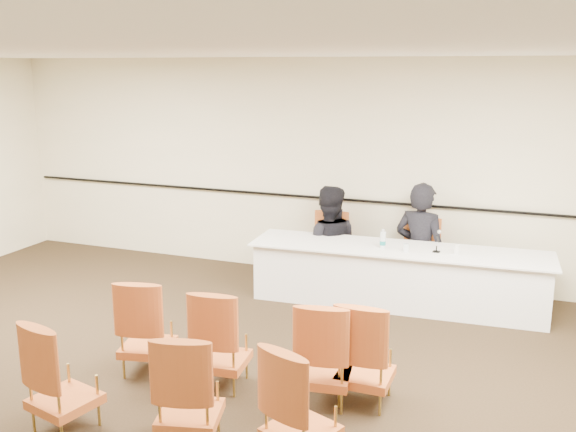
# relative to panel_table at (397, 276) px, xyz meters

# --- Properties ---
(floor) EXTENTS (10.00, 10.00, 0.00)m
(floor) POSITION_rel_panel_table_xyz_m (-1.16, -3.14, -0.36)
(floor) COLOR black
(floor) RESTS_ON ground
(ceiling) EXTENTS (10.00, 10.00, 0.00)m
(ceiling) POSITION_rel_panel_table_xyz_m (-1.16, -3.14, 2.64)
(ceiling) COLOR white
(ceiling) RESTS_ON ground
(wall_back) EXTENTS (10.00, 0.04, 3.00)m
(wall_back) POSITION_rel_panel_table_xyz_m (-1.16, 0.86, 1.14)
(wall_back) COLOR #FCEEC6
(wall_back) RESTS_ON ground
(wall_rail) EXTENTS (9.80, 0.04, 0.03)m
(wall_rail) POSITION_rel_panel_table_xyz_m (-1.16, 0.82, 0.74)
(wall_rail) COLOR black
(wall_rail) RESTS_ON wall_back
(panel_table) EXTENTS (3.66, 1.04, 0.72)m
(panel_table) POSITION_rel_panel_table_xyz_m (0.00, 0.00, 0.00)
(panel_table) COLOR white
(panel_table) RESTS_ON ground
(panelist_main) EXTENTS (0.77, 0.60, 1.88)m
(panelist_main) POSITION_rel_panel_table_xyz_m (0.17, 0.56, 0.15)
(panelist_main) COLOR black
(panelist_main) RESTS_ON ground
(panelist_main_chair) EXTENTS (0.53, 0.53, 0.95)m
(panelist_main_chair) POSITION_rel_panel_table_xyz_m (0.17, 0.56, 0.11)
(panelist_main_chair) COLOR #B65520
(panelist_main_chair) RESTS_ON ground
(panelist_second) EXTENTS (1.02, 0.89, 1.78)m
(panelist_second) POSITION_rel_panel_table_xyz_m (-1.05, 0.49, 0.09)
(panelist_second) COLOR black
(panelist_second) RESTS_ON ground
(panelist_second_chair) EXTENTS (0.53, 0.53, 0.95)m
(panelist_second_chair) POSITION_rel_panel_table_xyz_m (-1.05, 0.49, 0.11)
(panelist_second_chair) COLOR #B65520
(panelist_second_chair) RESTS_ON ground
(papers) EXTENTS (0.36, 0.33, 0.00)m
(papers) POSITION_rel_panel_table_xyz_m (0.54, 0.02, 0.36)
(papers) COLOR white
(papers) RESTS_ON panel_table
(microphone) EXTENTS (0.10, 0.18, 0.25)m
(microphone) POSITION_rel_panel_table_xyz_m (0.46, -0.03, 0.49)
(microphone) COLOR black
(microphone) RESTS_ON panel_table
(water_bottle) EXTENTS (0.09, 0.09, 0.24)m
(water_bottle) POSITION_rel_panel_table_xyz_m (-0.18, -0.08, 0.48)
(water_bottle) COLOR #178181
(water_bottle) RESTS_ON panel_table
(drinking_glass) EXTENTS (0.08, 0.08, 0.10)m
(drinking_glass) POSITION_rel_panel_table_xyz_m (0.11, -0.13, 0.41)
(drinking_glass) COLOR white
(drinking_glass) RESTS_ON panel_table
(coffee_cup) EXTENTS (0.08, 0.08, 0.12)m
(coffee_cup) POSITION_rel_panel_table_xyz_m (0.69, -0.03, 0.42)
(coffee_cup) COLOR silver
(coffee_cup) RESTS_ON panel_table
(aud_chair_front_left) EXTENTS (0.60, 0.60, 0.95)m
(aud_chair_front_left) POSITION_rel_panel_table_xyz_m (-1.88, -2.63, 0.11)
(aud_chair_front_left) COLOR #B65520
(aud_chair_front_left) RESTS_ON ground
(aud_chair_front_mid) EXTENTS (0.55, 0.55, 0.95)m
(aud_chair_front_mid) POSITION_rel_panel_table_xyz_m (-1.09, -2.63, 0.11)
(aud_chair_front_mid) COLOR #B65520
(aud_chair_front_mid) RESTS_ON ground
(aud_chair_front_right) EXTENTS (0.57, 0.57, 0.95)m
(aud_chair_front_right) POSITION_rel_panel_table_xyz_m (-0.12, -2.58, 0.11)
(aud_chair_front_right) COLOR #B65520
(aud_chair_front_right) RESTS_ON ground
(aud_chair_back_left) EXTENTS (0.60, 0.60, 0.95)m
(aud_chair_back_left) POSITION_rel_panel_table_xyz_m (-1.94, -3.74, 0.11)
(aud_chair_back_left) COLOR #B65520
(aud_chair_back_left) RESTS_ON ground
(aud_chair_back_mid) EXTENTS (0.61, 0.61, 0.95)m
(aud_chair_back_mid) POSITION_rel_panel_table_xyz_m (-0.88, -3.57, 0.11)
(aud_chair_back_mid) COLOR #B65520
(aud_chair_back_mid) RESTS_ON ground
(aud_chair_back_right) EXTENTS (0.65, 0.65, 0.95)m
(aud_chair_back_right) POSITION_rel_panel_table_xyz_m (-0.00, -3.48, 0.11)
(aud_chair_back_right) COLOR #B65520
(aud_chair_back_right) RESTS_ON ground
(aud_chair_extra) EXTENTS (0.50, 0.50, 0.95)m
(aud_chair_extra) POSITION_rel_panel_table_xyz_m (0.22, -2.45, 0.11)
(aud_chair_extra) COLOR #B65520
(aud_chair_extra) RESTS_ON ground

